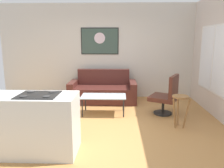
# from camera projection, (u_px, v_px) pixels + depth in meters

# --- Properties ---
(ground) EXTENTS (6.40, 6.40, 0.04)m
(ground) POSITION_uv_depth(u_px,v_px,m) (100.00, 126.00, 4.66)
(ground) COLOR #B98247
(back_wall) EXTENTS (6.40, 0.05, 2.80)m
(back_wall) POSITION_uv_depth(u_px,v_px,m) (106.00, 51.00, 6.75)
(back_wall) COLOR beige
(back_wall) RESTS_ON ground
(couch) EXTENTS (1.88, 0.89, 0.89)m
(couch) POSITION_uv_depth(u_px,v_px,m) (103.00, 91.00, 6.41)
(couch) COLOR #4B221D
(couch) RESTS_ON ground
(coffee_table) EXTENTS (1.06, 0.58, 0.44)m
(coffee_table) POSITION_uv_depth(u_px,v_px,m) (104.00, 97.00, 5.32)
(coffee_table) COLOR silver
(coffee_table) RESTS_ON ground
(armchair) EXTENTS (0.81, 0.82, 0.95)m
(armchair) POSITION_uv_depth(u_px,v_px,m) (167.00, 96.00, 5.24)
(armchair) COLOR black
(armchair) RESTS_ON ground
(bar_stool) EXTENTS (0.37, 0.36, 0.66)m
(bar_stool) POSITION_uv_depth(u_px,v_px,m) (180.00, 103.00, 4.46)
(bar_stool) COLOR olive
(bar_stool) RESTS_ON ground
(kitchen_counter) EXTENTS (1.78, 0.67, 0.96)m
(kitchen_counter) POSITION_uv_depth(u_px,v_px,m) (20.00, 124.00, 3.48)
(kitchen_counter) COLOR silver
(kitchen_counter) RESTS_ON ground
(wall_painting) EXTENTS (1.12, 0.03, 0.78)m
(wall_painting) POSITION_uv_depth(u_px,v_px,m) (100.00, 41.00, 6.66)
(wall_painting) COLOR black
(window) EXTENTS (0.03, 1.66, 1.57)m
(window) POSITION_uv_depth(u_px,v_px,m) (213.00, 59.00, 5.20)
(window) COLOR silver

